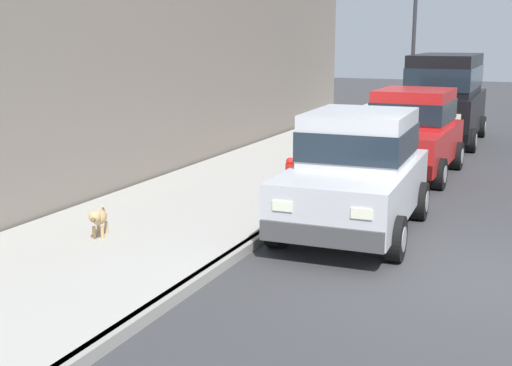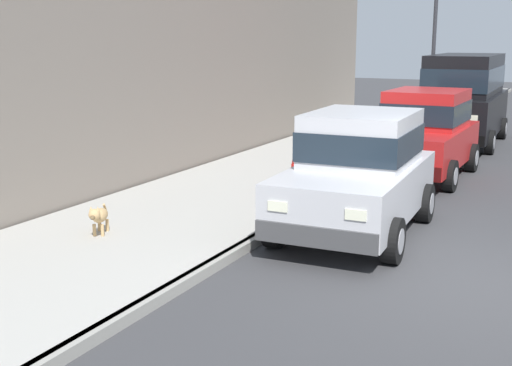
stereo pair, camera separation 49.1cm
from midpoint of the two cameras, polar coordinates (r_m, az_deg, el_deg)
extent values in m
plane|color=#38383A|center=(8.94, 17.12, -7.94)|extent=(80.00, 80.00, 0.00)
cube|color=gray|center=(9.75, -1.89, -5.23)|extent=(0.16, 64.00, 0.14)
cube|color=#A8A59E|center=(10.63, -10.69, -3.95)|extent=(3.60, 64.00, 0.14)
cube|color=#BCBCC1|center=(10.48, 7.04, -0.50)|extent=(1.87, 3.77, 0.76)
cube|color=#BCBCC1|center=(10.58, 7.49, 3.91)|extent=(1.59, 1.96, 0.80)
cube|color=#19232D|center=(10.59, 7.48, 3.58)|extent=(1.62, 2.00, 0.44)
cube|color=#424243|center=(8.87, 4.03, -4.42)|extent=(1.69, 0.27, 0.28)
cube|color=#424243|center=(12.25, 9.15, 0.15)|extent=(1.69, 0.27, 0.28)
cylinder|color=black|center=(9.32, 10.31, -4.67)|extent=(0.25, 0.65, 0.64)
cylinder|color=#9E9EA3|center=(9.32, 10.31, -4.67)|extent=(0.25, 0.36, 0.35)
cylinder|color=black|center=(9.77, 0.37, -3.65)|extent=(0.25, 0.65, 0.64)
cylinder|color=#9E9EA3|center=(9.77, 0.37, -3.65)|extent=(0.25, 0.36, 0.35)
cylinder|color=black|center=(11.50, 12.59, -1.50)|extent=(0.25, 0.65, 0.64)
cylinder|color=#9E9EA3|center=(11.50, 12.59, -1.50)|extent=(0.25, 0.36, 0.35)
cylinder|color=black|center=(11.87, 4.38, -0.80)|extent=(0.25, 0.65, 0.64)
cylinder|color=#9E9EA3|center=(11.87, 4.38, -0.80)|extent=(0.25, 0.36, 0.35)
cube|color=#EAEACC|center=(8.61, 7.39, -2.57)|extent=(0.28, 0.09, 0.14)
cube|color=#EAEACC|center=(8.92, 0.74, -1.94)|extent=(0.28, 0.09, 0.14)
cube|color=red|center=(15.06, 12.04, 3.25)|extent=(1.79, 3.73, 0.76)
cube|color=red|center=(15.21, 12.39, 6.28)|extent=(1.55, 1.93, 0.80)
cube|color=#19232D|center=(15.21, 12.38, 6.06)|extent=(1.58, 1.97, 0.44)
cube|color=#400A0A|center=(13.38, 10.24, 1.15)|extent=(1.69, 0.23, 0.28)
cube|color=#400A0A|center=(16.84, 13.40, 3.30)|extent=(1.69, 0.23, 0.28)
cylinder|color=black|center=(13.85, 14.35, 0.75)|extent=(0.23, 0.64, 0.64)
cylinder|color=#9E9EA3|center=(13.85, 14.35, 0.75)|extent=(0.25, 0.36, 0.35)
cylinder|color=black|center=(14.26, 7.55, 1.35)|extent=(0.23, 0.64, 0.64)
cylinder|color=#9E9EA3|center=(14.26, 7.55, 1.35)|extent=(0.25, 0.36, 0.35)
cylinder|color=black|center=(16.08, 15.90, 2.23)|extent=(0.23, 0.64, 0.64)
cylinder|color=#9E9EA3|center=(16.08, 15.90, 2.23)|extent=(0.25, 0.36, 0.35)
cylinder|color=black|center=(16.43, 9.97, 2.73)|extent=(0.23, 0.64, 0.64)
cylinder|color=#9E9EA3|center=(16.43, 9.97, 2.73)|extent=(0.25, 0.36, 0.35)
cube|color=#EAEACC|center=(13.17, 12.50, 2.44)|extent=(0.28, 0.09, 0.14)
cube|color=#EAEACC|center=(13.43, 8.06, 2.80)|extent=(0.28, 0.09, 0.14)
cube|color=black|center=(20.09, 15.00, 5.81)|extent=(1.99, 4.83, 1.10)
cube|color=black|center=(20.00, 15.18, 8.94)|extent=(1.74, 3.83, 1.10)
cube|color=#19232D|center=(20.00, 15.16, 8.71)|extent=(1.78, 3.87, 0.61)
cube|color=black|center=(17.83, 13.85, 3.76)|extent=(1.87, 0.23, 0.28)
cube|color=black|center=(22.45, 15.80, 5.36)|extent=(1.87, 0.23, 0.28)
cylinder|color=black|center=(18.58, 17.15, 3.47)|extent=(0.23, 0.64, 0.64)
cylinder|color=#9E9EA3|center=(18.58, 17.15, 3.47)|extent=(0.25, 0.36, 0.35)
cylinder|color=black|center=(18.85, 11.40, 3.90)|extent=(0.23, 0.64, 0.64)
cylinder|color=#9E9EA3|center=(18.85, 11.40, 3.90)|extent=(0.25, 0.36, 0.35)
cylinder|color=black|center=(21.51, 17.99, 4.56)|extent=(0.23, 0.64, 0.64)
cylinder|color=#9E9EA3|center=(21.51, 17.99, 4.56)|extent=(0.25, 0.36, 0.35)
cylinder|color=black|center=(21.75, 13.00, 4.93)|extent=(0.23, 0.64, 0.64)
cylinder|color=#9E9EA3|center=(21.75, 13.00, 4.93)|extent=(0.25, 0.36, 0.35)
cube|color=#EAEACC|center=(17.65, 15.82, 5.45)|extent=(0.28, 0.08, 0.14)
cube|color=#EAEACC|center=(17.83, 12.05, 5.71)|extent=(0.28, 0.08, 0.14)
ellipsoid|color=tan|center=(10.15, -14.50, -2.86)|extent=(0.36, 0.48, 0.20)
cylinder|color=tan|center=(10.06, -14.30, -4.11)|extent=(0.05, 0.05, 0.18)
cylinder|color=tan|center=(10.09, -14.96, -4.10)|extent=(0.05, 0.05, 0.18)
cylinder|color=tan|center=(10.32, -13.94, -3.68)|extent=(0.05, 0.05, 0.18)
cylinder|color=tan|center=(10.35, -14.59, -3.67)|extent=(0.05, 0.05, 0.18)
sphere|color=tan|center=(9.86, -14.94, -2.79)|extent=(0.17, 0.17, 0.17)
ellipsoid|color=brown|center=(9.78, -15.07, -3.04)|extent=(0.11, 0.13, 0.06)
cone|color=tan|center=(9.84, -14.67, -2.30)|extent=(0.06, 0.06, 0.07)
cone|color=tan|center=(9.86, -15.23, -2.30)|extent=(0.06, 0.06, 0.07)
cylinder|color=tan|center=(10.38, -14.17, -2.16)|extent=(0.08, 0.12, 0.13)
cylinder|color=red|center=(12.32, 1.74, -1.01)|extent=(0.24, 0.24, 0.06)
cylinder|color=red|center=(12.25, 1.75, 0.38)|extent=(0.17, 0.17, 0.55)
sphere|color=red|center=(12.19, 1.76, 1.83)|extent=(0.15, 0.15, 0.15)
cylinder|color=red|center=(12.29, 1.24, 0.55)|extent=(0.10, 0.07, 0.07)
cylinder|color=red|center=(12.20, 2.28, 0.46)|extent=(0.10, 0.07, 0.07)
cylinder|color=#2D2D33|center=(22.06, 12.54, 10.06)|extent=(0.12, 0.12, 4.20)
cube|color=slate|center=(16.08, -5.89, 9.29)|extent=(0.50, 20.00, 4.35)
camera|label=1|loc=(0.25, -91.39, -0.30)|focal=47.07mm
camera|label=2|loc=(0.25, 88.61, 0.30)|focal=47.07mm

